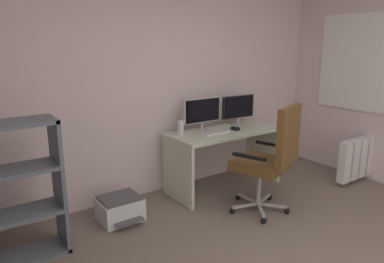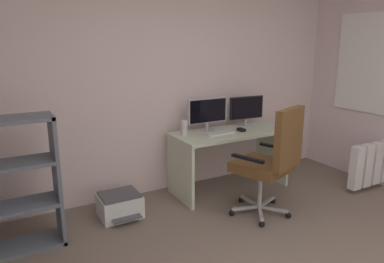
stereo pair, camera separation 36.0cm
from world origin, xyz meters
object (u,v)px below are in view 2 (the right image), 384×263
at_px(monitor_secondary, 246,109).
at_px(office_chair, 271,158).
at_px(radiator, 379,162).
at_px(desk, 230,147).
at_px(desktop_speaker, 184,128).
at_px(computer_mouse, 241,130).
at_px(printer, 120,205).
at_px(monitor_main, 207,112).
at_px(keyboard, 220,133).

bearing_deg(monitor_secondary, office_chair, -112.80).
bearing_deg(radiator, desk, 152.54).
bearing_deg(desktop_speaker, monitor_secondary, 3.05).
xyz_separation_m(monitor_secondary, computer_mouse, (-0.22, -0.21, -0.19)).
bearing_deg(printer, office_chair, -29.36).
relative_size(desktop_speaker, radiator, 0.17).
relative_size(monitor_main, desktop_speaker, 3.00).
xyz_separation_m(computer_mouse, printer, (-1.49, 0.03, -0.62)).
distance_m(keyboard, printer, 1.34).
distance_m(desk, computer_mouse, 0.25).
bearing_deg(office_chair, desk, 85.95).
relative_size(keyboard, radiator, 0.34).
bearing_deg(radiator, printer, 165.05).
bearing_deg(desktop_speaker, printer, -170.96).
distance_m(monitor_secondary, computer_mouse, 0.36).
bearing_deg(printer, desktop_speaker, 9.04).
bearing_deg(monitor_secondary, monitor_main, -180.00).
bearing_deg(monitor_main, desktop_speaker, -171.81).
distance_m(monitor_main, computer_mouse, 0.45).
height_order(desktop_speaker, office_chair, office_chair).
bearing_deg(printer, radiator, -14.95).
distance_m(printer, radiator, 3.11).
xyz_separation_m(desk, monitor_main, (-0.23, 0.14, 0.42)).
bearing_deg(radiator, monitor_secondary, 142.81).
distance_m(monitor_secondary, office_chair, 1.05).
bearing_deg(desk, keyboard, -163.75).
bearing_deg(keyboard, monitor_main, 102.63).
height_order(keyboard, printer, keyboard).
relative_size(desk, monitor_main, 2.68).
height_order(desk, desktop_speaker, desktop_speaker).
height_order(desk, radiator, desk).
distance_m(computer_mouse, printer, 1.61).
relative_size(computer_mouse, radiator, 0.10).
bearing_deg(desktop_speaker, office_chair, -59.97).
relative_size(desk, office_chair, 1.19).
bearing_deg(printer, monitor_main, 8.80).
height_order(monitor_main, computer_mouse, monitor_main).
bearing_deg(keyboard, office_chair, -82.06).
bearing_deg(desk, printer, -178.26).
bearing_deg(desktop_speaker, monitor_main, 8.19).
bearing_deg(radiator, desktop_speaker, 156.90).
distance_m(desktop_speaker, office_chair, 1.03).
relative_size(desk, computer_mouse, 13.67).
relative_size(desktop_speaker, printer, 0.39).
distance_m(computer_mouse, radiator, 1.75).
height_order(monitor_main, office_chair, office_chair).
xyz_separation_m(keyboard, computer_mouse, (0.29, -0.02, 0.01)).
bearing_deg(desk, monitor_secondary, 22.27).
relative_size(monitor_secondary, radiator, 0.47).
relative_size(desktop_speaker, office_chair, 0.15).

